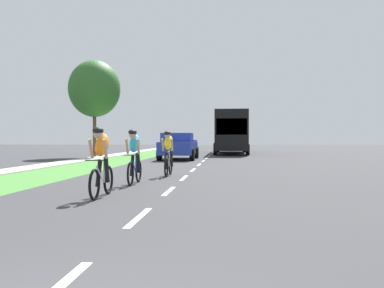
% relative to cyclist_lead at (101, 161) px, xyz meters
% --- Properties ---
extents(ground_plane, '(120.00, 120.00, 0.00)m').
position_rel_cyclist_lead_xyz_m(ground_plane, '(1.36, 12.96, -0.81)').
color(ground_plane, '#38383A').
extents(grass_verge, '(2.83, 70.00, 0.01)m').
position_rel_cyclist_lead_xyz_m(grass_verge, '(-3.77, 12.96, -0.81)').
color(grass_verge, '#478438').
rests_on(grass_verge, ground_plane).
extents(sidewalk_concrete, '(1.36, 70.00, 0.10)m').
position_rel_cyclist_lead_xyz_m(sidewalk_concrete, '(-5.87, 12.96, -0.81)').
color(sidewalk_concrete, '#B2ADA3').
rests_on(sidewalk_concrete, ground_plane).
extents(lane_markings_center, '(0.12, 54.30, 0.01)m').
position_rel_cyclist_lead_xyz_m(lane_markings_center, '(1.36, 16.96, -0.81)').
color(lane_markings_center, white).
rests_on(lane_markings_center, ground_plane).
extents(cyclist_lead, '(0.42, 1.72, 1.58)m').
position_rel_cyclist_lead_xyz_m(cyclist_lead, '(0.00, 0.00, 0.00)').
color(cyclist_lead, black).
rests_on(cyclist_lead, ground_plane).
extents(cyclist_trailing, '(0.42, 1.72, 1.58)m').
position_rel_cyclist_lead_xyz_m(cyclist_trailing, '(0.13, 2.73, 0.00)').
color(cyclist_trailing, black).
rests_on(cyclist_trailing, ground_plane).
extents(cyclist_distant, '(0.42, 1.72, 1.58)m').
position_rel_cyclist_lead_xyz_m(cyclist_distant, '(0.73, 5.47, 0.00)').
color(cyclist_distant, black).
rests_on(cyclist_distant, ground_plane).
extents(pickup_blue, '(2.22, 5.10, 1.64)m').
position_rel_cyclist_lead_xyz_m(pickup_blue, '(-0.28, 16.77, 0.02)').
color(pickup_blue, '#23389E').
rests_on(pickup_blue, ground_plane).
extents(bus_black, '(2.78, 11.60, 3.48)m').
position_rel_cyclist_lead_xyz_m(bus_black, '(3.03, 27.44, 1.17)').
color(bus_black, black).
rests_on(bus_black, ground_plane).
extents(suv_silver, '(2.15, 4.70, 1.79)m').
position_rel_cyclist_lead_xyz_m(suv_silver, '(2.96, 47.08, 0.14)').
color(suv_silver, '#A5A8AD').
rests_on(suv_silver, ground_plane).
extents(street_tree_near, '(3.58, 3.58, 6.74)m').
position_rel_cyclist_lead_xyz_m(street_tree_near, '(-6.50, 19.44, 3.95)').
color(street_tree_near, brown).
rests_on(street_tree_near, ground_plane).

